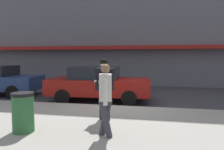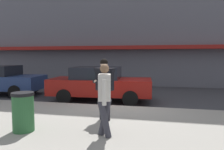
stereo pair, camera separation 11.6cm
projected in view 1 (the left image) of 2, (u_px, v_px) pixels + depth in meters
ground_plane at (119, 108)px, 8.55m from camera, size 80.00×80.00×0.00m
sidewalk at (139, 132)px, 5.57m from camera, size 32.00×5.30×0.14m
curb_paint_line at (144, 109)px, 8.41m from camera, size 28.00×0.12×0.01m
parked_sedan_mid at (98, 84)px, 9.80m from camera, size 4.61×2.15×1.54m
man_texting_on_phone at (104, 82)px, 6.35m from camera, size 0.62×0.65×1.81m
pedestrian_in_light_coat at (105, 95)px, 5.05m from camera, size 0.39×0.59×1.70m
trash_bin at (23, 112)px, 5.39m from camera, size 0.55×0.55×0.98m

